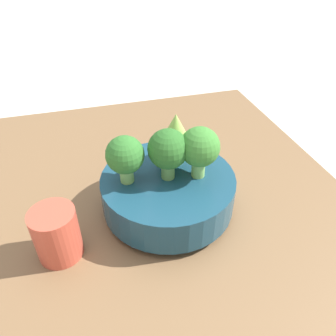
% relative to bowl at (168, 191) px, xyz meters
% --- Properties ---
extents(ground_plane, '(6.00, 6.00, 0.00)m').
position_rel_bowl_xyz_m(ground_plane, '(0.01, 0.01, -0.09)').
color(ground_plane, beige).
extents(table, '(0.94, 0.76, 0.05)m').
position_rel_bowl_xyz_m(table, '(0.01, 0.01, -0.07)').
color(table, brown).
rests_on(table, ground_plane).
extents(bowl, '(0.24, 0.24, 0.08)m').
position_rel_bowl_xyz_m(bowl, '(0.00, 0.00, 0.00)').
color(bowl, navy).
rests_on(bowl, table).
extents(broccoli_floret_back, '(0.07, 0.07, 0.09)m').
position_rel_bowl_xyz_m(broccoli_floret_back, '(0.01, 0.07, 0.09)').
color(broccoli_floret_back, '#7AB256').
rests_on(broccoli_floret_back, bowl).
extents(romanesco_piece_near, '(0.07, 0.07, 0.10)m').
position_rel_bowl_xyz_m(romanesco_piece_near, '(0.04, -0.03, 0.10)').
color(romanesco_piece_near, '#6BA34C').
rests_on(romanesco_piece_near, bowl).
extents(broccoli_floret_front, '(0.07, 0.07, 0.10)m').
position_rel_bowl_xyz_m(broccoli_floret_front, '(-0.01, -0.05, 0.09)').
color(broccoli_floret_front, '#7AB256').
rests_on(broccoli_floret_front, bowl).
extents(broccoli_floret_center, '(0.07, 0.07, 0.10)m').
position_rel_bowl_xyz_m(broccoli_floret_center, '(-0.00, -0.00, 0.09)').
color(broccoli_floret_center, '#609347').
rests_on(broccoli_floret_center, bowl).
extents(cup, '(0.07, 0.07, 0.09)m').
position_rel_bowl_xyz_m(cup, '(-0.05, 0.20, 0.00)').
color(cup, '#C64C38').
rests_on(cup, table).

